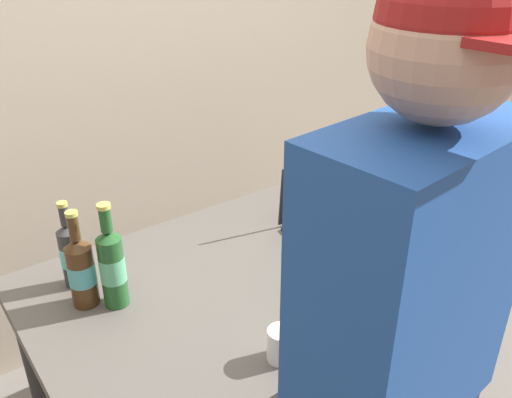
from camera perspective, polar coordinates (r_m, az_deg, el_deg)
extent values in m
cube|color=#56514C|center=(1.74, -0.47, -8.17)|extent=(1.36, 0.88, 0.04)
cylinder|color=#2D2D30|center=(2.14, 20.14, -14.69)|extent=(0.08, 0.08, 0.68)
cylinder|color=#2D2D30|center=(2.06, -22.02, -16.89)|extent=(0.08, 0.08, 0.68)
cylinder|color=#2D2D30|center=(2.51, 5.94, -5.97)|extent=(0.08, 0.08, 0.68)
cube|color=black|center=(1.92, 8.73, -3.76)|extent=(0.38, 0.31, 0.01)
cube|color=#232326|center=(1.90, 9.03, -3.82)|extent=(0.31, 0.20, 0.00)
cube|color=black|center=(1.96, 7.04, 0.99)|extent=(0.33, 0.10, 0.23)
cube|color=black|center=(1.95, 7.10, 0.94)|extent=(0.31, 0.09, 0.21)
cylinder|color=#472B14|center=(1.61, -17.93, -7.77)|extent=(0.08, 0.08, 0.19)
cone|color=#472B14|center=(1.56, -18.49, -4.52)|extent=(0.08, 0.08, 0.03)
cylinder|color=#472B14|center=(1.53, -18.77, -2.91)|extent=(0.03, 0.03, 0.07)
cylinder|color=#BFB74C|center=(1.51, -19.01, -1.49)|extent=(0.03, 0.03, 0.01)
cylinder|color=#50A7AA|center=(1.61, -17.98, -7.50)|extent=(0.08, 0.08, 0.07)
cylinder|color=#1E5123|center=(1.58, -14.92, -7.49)|extent=(0.07, 0.07, 0.22)
cone|color=#1E5123|center=(1.51, -15.46, -3.69)|extent=(0.07, 0.07, 0.02)
cylinder|color=#1E5123|center=(1.49, -15.68, -2.13)|extent=(0.03, 0.03, 0.07)
cylinder|color=#BFB74C|center=(1.47, -15.88, -0.74)|extent=(0.04, 0.04, 0.01)
cylinder|color=#58AC7D|center=(1.57, -14.96, -7.16)|extent=(0.07, 0.07, 0.08)
cylinder|color=#333333|center=(1.71, -18.94, -5.95)|extent=(0.06, 0.06, 0.18)
cone|color=#333333|center=(1.65, -19.47, -2.95)|extent=(0.06, 0.06, 0.02)
cylinder|color=#333333|center=(1.63, -19.70, -1.67)|extent=(0.03, 0.03, 0.06)
cylinder|color=#BFB74C|center=(1.62, -19.90, -0.53)|extent=(0.03, 0.03, 0.01)
cylinder|color=#61CDC3|center=(1.70, -18.99, -5.69)|extent=(0.07, 0.07, 0.06)
cube|color=#1E4793|center=(0.95, 15.86, -8.77)|extent=(0.42, 0.24, 0.56)
sphere|color=tan|center=(0.79, 19.52, 14.92)|extent=(0.21, 0.21, 0.21)
sphere|color=maroon|center=(0.79, 19.96, 17.56)|extent=(0.20, 0.20, 0.20)
cylinder|color=white|center=(1.39, 2.68, -15.16)|extent=(0.07, 0.07, 0.09)
torus|color=white|center=(1.41, 3.92, -14.40)|extent=(0.06, 0.01, 0.06)
cube|color=tan|center=(2.25, -14.72, 15.82)|extent=(6.00, 0.10, 2.60)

